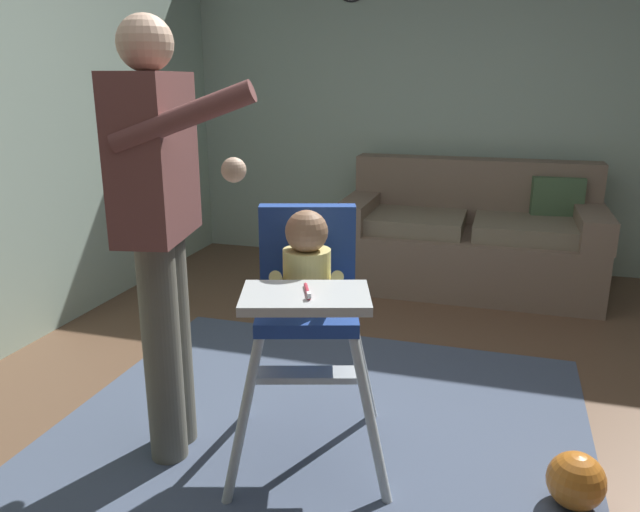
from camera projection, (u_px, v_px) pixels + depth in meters
name	position (u px, v px, depth m)	size (l,w,h in m)	color
ground	(386.00, 463.00, 2.43)	(5.78, 7.00, 0.10)	brown
wall_far	(460.00, 100.00, 4.58)	(4.98, 0.06, 2.53)	#AEC7B5
area_rug	(310.00, 448.00, 2.44)	(2.17, 2.27, 0.01)	#4A576F
couch	(470.00, 239.00, 4.31)	(1.74, 0.86, 0.86)	#836C5A
high_chair	(307.00, 288.00, 2.21)	(0.75, 0.83, 0.99)	silver
adult_standing	(160.00, 223.00, 2.20)	(0.58, 0.50, 1.62)	#6D695A
toy_ball	(576.00, 481.00, 2.09)	(0.20, 0.20, 0.20)	orange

